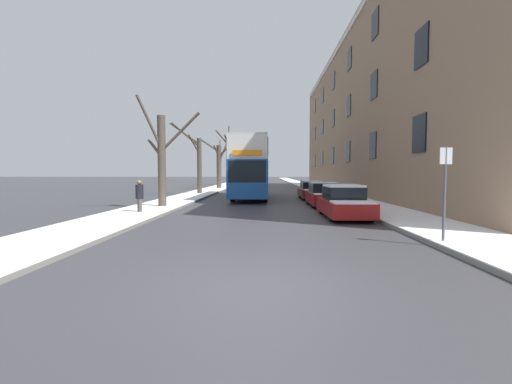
# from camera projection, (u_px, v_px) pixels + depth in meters

# --- Properties ---
(ground_plane) EXTENTS (320.00, 320.00, 0.00)m
(ground_plane) POSITION_uv_depth(u_px,v_px,m) (259.00, 286.00, 5.98)
(ground_plane) COLOR #38383D
(sidewalk_left) EXTENTS (2.84, 130.00, 0.16)m
(sidewalk_left) POSITION_uv_depth(u_px,v_px,m) (231.00, 184.00, 59.04)
(sidewalk_left) COLOR slate
(sidewalk_left) RESTS_ON ground
(sidewalk_right) EXTENTS (2.84, 130.00, 0.16)m
(sidewalk_right) POSITION_uv_depth(u_px,v_px,m) (300.00, 184.00, 58.68)
(sidewalk_right) COLOR slate
(sidewalk_right) RESTS_ON ground
(terrace_facade_right) EXTENTS (9.10, 48.22, 15.15)m
(terrace_facade_right) POSITION_uv_depth(u_px,v_px,m) (386.00, 116.00, 33.54)
(terrace_facade_right) COLOR #8C7056
(terrace_facade_right) RESTS_ON ground
(bare_tree_left_0) EXTENTS (3.25, 1.88, 6.05)m
(bare_tree_left_0) POSITION_uv_depth(u_px,v_px,m) (162.00, 158.00, 18.67)
(bare_tree_left_0) COLOR #4C4238
(bare_tree_left_0) RESTS_ON ground
(bare_tree_left_1) EXTENTS (2.47, 2.62, 6.24)m
(bare_tree_left_1) POSITION_uv_depth(u_px,v_px,m) (197.00, 162.00, 30.24)
(bare_tree_left_1) COLOR #4C4238
(bare_tree_left_1) RESTS_ON ground
(bare_tree_left_2) EXTENTS (4.32, 3.48, 6.15)m
(bare_tree_left_2) POSITION_uv_depth(u_px,v_px,m) (219.00, 163.00, 41.14)
(bare_tree_left_2) COLOR #4C4238
(bare_tree_left_2) RESTS_ON ground
(bare_tree_left_3) EXTENTS (3.54, 4.63, 9.40)m
(bare_tree_left_3) POSITION_uv_depth(u_px,v_px,m) (229.00, 157.00, 53.14)
(bare_tree_left_3) COLOR #4C4238
(bare_tree_left_3) RESTS_ON ground
(double_decker_bus) EXTENTS (2.61, 10.98, 4.47)m
(double_decker_bus) POSITION_uv_depth(u_px,v_px,m) (251.00, 166.00, 26.42)
(double_decker_bus) COLOR #194C99
(double_decker_bus) RESTS_ON ground
(parked_car_0) EXTENTS (1.77, 4.28, 1.46)m
(parked_car_0) POSITION_uv_depth(u_px,v_px,m) (344.00, 203.00, 15.09)
(parked_car_0) COLOR maroon
(parked_car_0) RESTS_ON ground
(parked_car_1) EXTENTS (1.74, 4.14, 1.41)m
(parked_car_1) POSITION_uv_depth(u_px,v_px,m) (324.00, 195.00, 20.34)
(parked_car_1) COLOR maroon
(parked_car_1) RESTS_ON ground
(parked_car_2) EXTENTS (1.72, 4.42, 1.36)m
(parked_car_2) POSITION_uv_depth(u_px,v_px,m) (311.00, 191.00, 25.85)
(parked_car_2) COLOR maroon
(parked_car_2) RESTS_ON ground
(pedestrian_left_sidewalk) EXTENTS (0.36, 0.36, 1.64)m
(pedestrian_left_sidewalk) POSITION_uv_depth(u_px,v_px,m) (140.00, 196.00, 16.02)
(pedestrian_left_sidewalk) COLOR #4C4742
(pedestrian_left_sidewalk) RESTS_ON ground
(street_sign_post) EXTENTS (0.32, 0.07, 2.68)m
(street_sign_post) POSITION_uv_depth(u_px,v_px,m) (445.00, 190.00, 9.10)
(street_sign_post) COLOR #4C4F54
(street_sign_post) RESTS_ON ground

